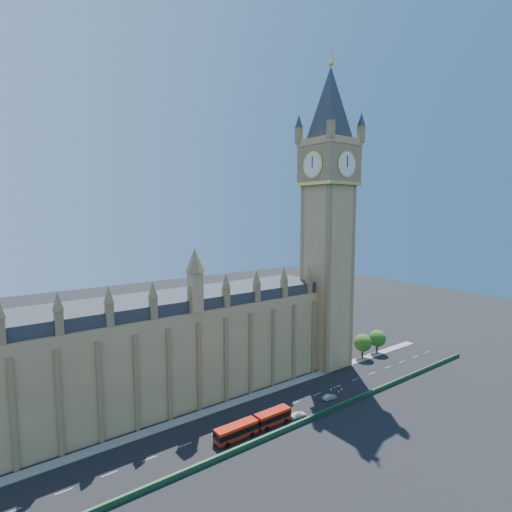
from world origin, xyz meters
TOP-DOWN VIEW (x-y plane):
  - ground at (0.00, 0.00)m, footprint 400.00×400.00m
  - palace_westminster at (-25.00, 22.00)m, footprint 120.00×20.00m
  - elizabeth_tower at (38.00, 13.99)m, footprint 20.59×20.59m
  - bridge_parapet at (0.00, -9.00)m, footprint 160.00×0.60m
  - kerb_north at (0.00, 9.50)m, footprint 160.00×3.00m
  - tree_east_near at (52.22, 10.08)m, footprint 6.00×6.00m
  - tree_east_far at (60.22, 10.08)m, footprint 6.00×6.00m
  - red_bus at (-5.18, -4.89)m, footprint 19.98×3.20m
  - car_grey at (0.88, -4.32)m, footprint 4.55×2.10m
  - car_silver at (20.54, -4.17)m, footprint 4.18×1.90m
  - car_white at (7.21, -5.95)m, footprint 4.79×2.43m
  - cone_a at (27.43, -2.33)m, footprint 0.57×0.57m
  - cone_b at (28.16, -0.76)m, footprint 0.64×0.64m
  - cone_c at (25.46, -2.89)m, footprint 0.58×0.58m
  - cone_d at (24.79, -0.73)m, footprint 0.50×0.50m

SIDE VIEW (x-z plane):
  - ground at x=0.00m, z-range 0.00..0.00m
  - kerb_north at x=0.00m, z-range 0.00..0.16m
  - cone_a at x=27.43m, z-range 0.00..0.68m
  - cone_d at x=24.79m, z-range 0.00..0.72m
  - cone_c at x=25.46m, z-range -0.01..0.75m
  - cone_b at x=28.16m, z-range -0.01..0.78m
  - bridge_parapet at x=0.00m, z-range 0.00..1.20m
  - car_silver at x=20.54m, z-range 0.00..1.33m
  - car_white at x=7.21m, z-range 0.00..1.33m
  - car_grey at x=0.88m, z-range 0.00..1.51m
  - red_bus at x=-5.18m, z-range 0.09..3.49m
  - tree_east_near at x=52.22m, z-range 1.39..9.89m
  - tree_east_far at x=60.22m, z-range 1.39..9.89m
  - palace_westminster at x=-25.00m, z-range -0.14..27.86m
  - elizabeth_tower at x=38.00m, z-range 2.06..107.06m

